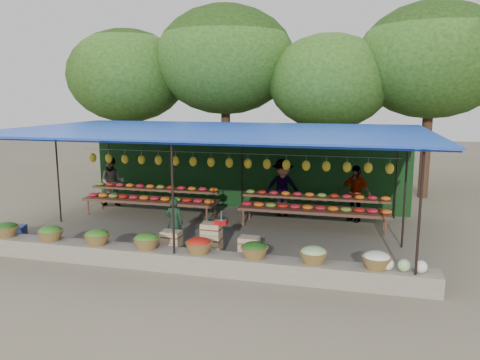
% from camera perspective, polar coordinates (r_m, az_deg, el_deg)
% --- Properties ---
extents(ground, '(60.00, 60.00, 0.00)m').
position_cam_1_polar(ground, '(12.78, -3.00, -6.49)').
color(ground, '#69624D').
rests_on(ground, ground).
extents(stone_curb, '(10.60, 0.55, 0.40)m').
position_cam_1_polar(stone_curb, '(10.26, -7.67, -9.64)').
color(stone_curb, '#71685A').
rests_on(stone_curb, ground).
extents(stall_canopy, '(10.80, 6.60, 2.82)m').
position_cam_1_polar(stall_canopy, '(12.35, -3.03, 5.59)').
color(stall_canopy, black).
rests_on(stall_canopy, ground).
extents(produce_baskets, '(8.98, 0.58, 0.34)m').
position_cam_1_polar(produce_baskets, '(10.18, -8.25, -7.65)').
color(produce_baskets, brown).
rests_on(produce_baskets, stone_curb).
extents(netting_backdrop, '(10.60, 0.06, 2.50)m').
position_cam_1_polar(netting_backdrop, '(15.47, 0.45, 1.20)').
color(netting_backdrop, '#174217').
rests_on(netting_backdrop, ground).
extents(tree_row, '(16.51, 5.50, 7.12)m').
position_cam_1_polar(tree_row, '(18.08, 4.38, 13.44)').
color(tree_row, '#362113').
rests_on(tree_row, ground).
extents(fruit_table_left, '(4.21, 0.95, 0.93)m').
position_cam_1_polar(fruit_table_left, '(14.74, -10.71, -1.97)').
color(fruit_table_left, '#4F311F').
rests_on(fruit_table_left, ground).
extents(fruit_table_right, '(4.21, 0.95, 0.93)m').
position_cam_1_polar(fruit_table_right, '(13.43, 9.02, -3.11)').
color(fruit_table_right, '#4F311F').
rests_on(fruit_table_right, ground).
extents(crate_counter, '(2.36, 0.35, 0.77)m').
position_cam_1_polar(crate_counter, '(11.01, -3.64, -7.58)').
color(crate_counter, tan).
rests_on(crate_counter, ground).
extents(weighing_scale, '(0.30, 0.30, 0.32)m').
position_cam_1_polar(weighing_scale, '(10.78, -2.29, -4.99)').
color(weighing_scale, red).
rests_on(weighing_scale, crate_counter).
extents(vendor_seated, '(0.46, 0.30, 1.23)m').
position_cam_1_polar(vendor_seated, '(11.62, -8.01, -5.13)').
color(vendor_seated, '#183420').
rests_on(vendor_seated, ground).
extents(customer_left, '(0.98, 0.87, 1.66)m').
position_cam_1_polar(customer_left, '(16.26, -15.28, -0.22)').
color(customer_left, slate).
rests_on(customer_left, ground).
extents(customer_mid, '(1.29, 0.97, 1.77)m').
position_cam_1_polar(customer_mid, '(14.45, 5.20, -0.94)').
color(customer_mid, slate).
rests_on(customer_mid, ground).
extents(customer_right, '(1.06, 0.82, 1.67)m').
position_cam_1_polar(customer_right, '(14.22, 13.85, -1.59)').
color(customer_right, slate).
rests_on(customer_right, ground).
extents(blue_crate_back, '(0.63, 0.54, 0.32)m').
position_cam_1_polar(blue_crate_back, '(13.65, -25.80, -5.73)').
color(blue_crate_back, navy).
rests_on(blue_crate_back, ground).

